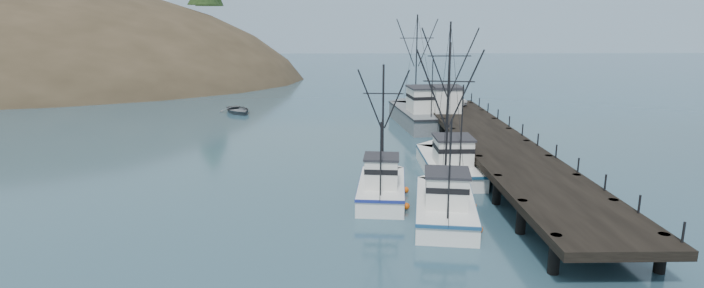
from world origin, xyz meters
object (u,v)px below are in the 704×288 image
trawler_far (448,163)px  pickup_truck (445,100)px  work_vessel (418,114)px  motorboat (238,113)px  pier (495,144)px  pier_shed (447,99)px  trawler_near (445,203)px  trawler_mid (382,186)px

trawler_far → pickup_truck: trawler_far is taller
work_vessel → motorboat: size_ratio=2.78×
pier → motorboat: bearing=136.3°
pier → pickup_truck: 18.05m
motorboat → pier_shed: bearing=-52.1°
trawler_near → work_vessel: 29.19m
pickup_truck → motorboat: 26.20m
trawler_mid → motorboat: 37.07m
trawler_near → trawler_far: (2.01, 9.52, 0.00)m
pier → pickup_truck: bearing=92.8°
trawler_near → pickup_truck: (5.56, 30.10, 1.88)m
trawler_mid → motorboat: size_ratio=1.74×
trawler_far → pier_shed: 17.00m
pier_shed → motorboat: (-24.50, 10.89, -3.42)m
trawler_near → work_vessel: bearing=85.4°
pier → pier_shed: size_ratio=13.75×
pickup_truck → trawler_mid: bearing=160.3°
trawler_far → motorboat: bearing=128.2°
trawler_near → motorboat: 41.84m
pier → trawler_near: bearing=-118.0°
trawler_far → pickup_truck: size_ratio=2.41×
work_vessel → pickup_truck: 3.70m
trawler_near → motorboat: trawler_near is taller
trawler_near → work_vessel: size_ratio=0.73×
motorboat → pickup_truck: bearing=-43.4°
trawler_mid → pier_shed: size_ratio=2.92×
trawler_mid → trawler_far: trawler_far is taller
pier → pickup_truck: pickup_truck is taller
work_vessel → motorboat: work_vessel is taller
motorboat → trawler_near: bearing=-90.3°
pier → work_vessel: bearing=103.6°
motorboat → pier: bearing=-71.9°
pier_shed → motorboat: pier_shed is taller
trawler_mid → trawler_far: 8.28m
trawler_near → pickup_truck: trawler_near is taller
motorboat → work_vessel: bearing=-47.9°
work_vessel → pier_shed: size_ratio=4.69×
trawler_near → pier_shed: size_ratio=3.43×
pier → trawler_mid: (-10.10, -8.60, -0.87)m
trawler_far → motorboat: size_ratio=2.24×
pier_shed → pier: bearing=-83.9°
trawler_near → trawler_mid: 5.07m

